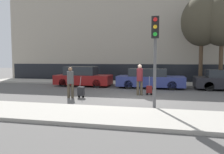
{
  "coord_description": "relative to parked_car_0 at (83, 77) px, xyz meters",
  "views": [
    {
      "loc": [
        1.41,
        -10.86,
        1.93
      ],
      "look_at": [
        -1.5,
        1.8,
        0.95
      ],
      "focal_mm": 35.0,
      "sensor_mm": 36.0,
      "label": 1
    }
  ],
  "objects": [
    {
      "name": "sidewalk_far",
      "position": [
        4.44,
        2.29,
        -0.62
      ],
      "size": [
        28.0,
        3.0,
        0.12
      ],
      "color": "#A39E93",
      "rests_on": "ground_plane"
    },
    {
      "name": "sidewalk_near",
      "position": [
        4.44,
        -8.46,
        -0.62
      ],
      "size": [
        28.0,
        2.5,
        0.12
      ],
      "color": "#A39E93",
      "rests_on": "ground_plane"
    },
    {
      "name": "pedestrian_left",
      "position": [
        1.23,
        -5.1,
        0.22
      ],
      "size": [
        0.35,
        0.34,
        1.59
      ],
      "rotation": [
        0.0,
        0.0,
        3.31
      ],
      "color": "#4C4233",
      "rests_on": "ground_plane"
    },
    {
      "name": "parked_car_0",
      "position": [
        0.0,
        0.0,
        0.0
      ],
      "size": [
        4.19,
        1.77,
        1.48
      ],
      "color": "maroon",
      "rests_on": "ground_plane"
    },
    {
      "name": "trolley_left",
      "position": [
        1.78,
        -5.01,
        -0.34
      ],
      "size": [
        0.34,
        0.29,
        1.12
      ],
      "color": "#262628",
      "rests_on": "ground_plane"
    },
    {
      "name": "traffic_light",
      "position": [
        5.58,
        -7.07,
        1.87
      ],
      "size": [
        0.28,
        0.47,
        3.57
      ],
      "color": "#515154",
      "rests_on": "ground_plane"
    },
    {
      "name": "bare_tree_near_crossing",
      "position": [
        8.66,
        1.86,
        4.13
      ],
      "size": [
        3.01,
        3.01,
        6.55
      ],
      "color": "#4C3826",
      "rests_on": "sidewalk_far"
    },
    {
      "name": "trolley_right",
      "position": [
        5.17,
        -3.28,
        -0.37
      ],
      "size": [
        0.34,
        0.29,
        1.06
      ],
      "color": "maroon",
      "rests_on": "ground_plane"
    },
    {
      "name": "bare_tree_down_street",
      "position": [
        9.96,
        1.5,
        4.05
      ],
      "size": [
        2.95,
        2.95,
        6.44
      ],
      "color": "#4C3826",
      "rests_on": "sidewalk_far"
    },
    {
      "name": "parked_car_1",
      "position": [
        5.02,
        -0.09,
        -0.04
      ],
      "size": [
        4.64,
        1.78,
        1.37
      ],
      "color": "navy",
      "rests_on": "ground_plane"
    },
    {
      "name": "building_facade",
      "position": [
        4.44,
        5.84,
        3.91
      ],
      "size": [
        28.0,
        2.74,
        9.21
      ],
      "color": "#A89E8C",
      "rests_on": "ground_plane"
    },
    {
      "name": "ground_plane",
      "position": [
        4.44,
        -4.71,
        -0.68
      ],
      "size": [
        80.0,
        80.0,
        0.0
      ],
      "primitive_type": "plane",
      "color": "#565451"
    },
    {
      "name": "pedestrian_right",
      "position": [
        4.65,
        -3.45,
        0.29
      ],
      "size": [
        0.34,
        0.34,
        1.72
      ],
      "rotation": [
        0.0,
        0.0,
        3.46
      ],
      "color": "#4C4233",
      "rests_on": "ground_plane"
    },
    {
      "name": "parked_bicycle",
      "position": [
        9.49,
        2.46,
        -0.19
      ],
      "size": [
        1.77,
        0.06,
        0.96
      ],
      "color": "black",
      "rests_on": "sidewalk_far"
    }
  ]
}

